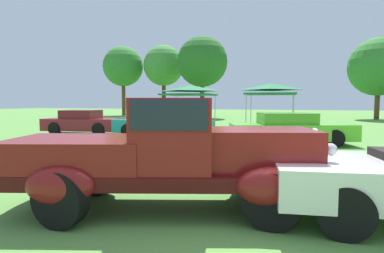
{
  "coord_description": "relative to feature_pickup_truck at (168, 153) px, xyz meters",
  "views": [
    {
      "loc": [
        1.03,
        -4.22,
        1.65
      ],
      "look_at": [
        -1.13,
        2.87,
        1.05
      ],
      "focal_mm": 28.87,
      "sensor_mm": 36.0,
      "label": 1
    }
  ],
  "objects": [
    {
      "name": "ground_plane",
      "position": [
        0.67,
        -0.1,
        -0.87
      ],
      "size": [
        120.0,
        120.0,
        0.0
      ],
      "primitive_type": "plane",
      "color": "#568C3D"
    },
    {
      "name": "feature_pickup_truck",
      "position": [
        0.0,
        0.0,
        0.0
      ],
      "size": [
        4.83,
        2.74,
        1.7
      ],
      "color": "#400B0B",
      "rests_on": "ground_plane"
    },
    {
      "name": "show_car_burgundy",
      "position": [
        -8.17,
        9.05,
        -0.27
      ],
      "size": [
        4.03,
        2.18,
        1.22
      ],
      "color": "maroon",
      "rests_on": "ground_plane"
    },
    {
      "name": "show_car_teal",
      "position": [
        -3.81,
        8.87,
        -0.27
      ],
      "size": [
        4.77,
        2.36,
        1.22
      ],
      "color": "teal",
      "rests_on": "ground_plane"
    },
    {
      "name": "show_car_lime",
      "position": [
        1.87,
        8.11,
        -0.27
      ],
      "size": [
        4.87,
        2.92,
        1.22
      ],
      "color": "#60C62D",
      "rests_on": "ground_plane"
    },
    {
      "name": "spectator_near_truck",
      "position": [
        -0.68,
        3.5,
        0.04
      ],
      "size": [
        0.36,
        0.46,
        1.69
      ],
      "color": "#7F7056",
      "rests_on": "ground_plane"
    },
    {
      "name": "canopy_tent_left_field",
      "position": [
        -4.34,
        14.93,
        1.55
      ],
      "size": [
        3.11,
        3.11,
        2.71
      ],
      "color": "#B7B7BC",
      "rests_on": "ground_plane"
    },
    {
      "name": "canopy_tent_center_field",
      "position": [
        0.82,
        14.48,
        1.55
      ],
      "size": [
        2.85,
        2.85,
        2.71
      ],
      "color": "#B7B7BC",
      "rests_on": "ground_plane"
    },
    {
      "name": "treeline_far_left",
      "position": [
        -16.95,
        28.76,
        4.92
      ],
      "size": [
        4.71,
        4.71,
        8.18
      ],
      "color": "brown",
      "rests_on": "ground_plane"
    },
    {
      "name": "treeline_mid_left",
      "position": [
        -11.87,
        29.0,
        4.87
      ],
      "size": [
        4.62,
        4.62,
        8.08
      ],
      "color": "#47331E",
      "rests_on": "ground_plane"
    },
    {
      "name": "treeline_center",
      "position": [
        -6.58,
        26.43,
        4.82
      ],
      "size": [
        5.13,
        5.13,
        8.28
      ],
      "color": "#47331E",
      "rests_on": "ground_plane"
    },
    {
      "name": "treeline_mid_right",
      "position": [
        9.76,
        28.08,
        3.96
      ],
      "size": [
        5.33,
        5.33,
        7.5
      ],
      "color": "brown",
      "rests_on": "ground_plane"
    }
  ]
}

